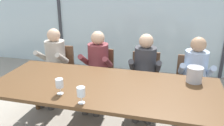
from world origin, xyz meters
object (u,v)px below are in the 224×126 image
Objects in this scene: chair_center at (145,77)px; wine_glass_near_bucket at (59,84)px; chair_near_curtain at (60,68)px; wine_glass_by_left_taster at (81,92)px; chair_left_of_center at (99,71)px; dining_table at (105,90)px; chair_right_of_center at (191,81)px; person_beige_jumper at (53,61)px; person_charcoal_jacket at (145,69)px; person_maroon_top at (97,65)px; person_pale_blue_shirt at (195,74)px; ice_bucket_primary at (195,74)px.

chair_center is 5.07× the size of wine_glass_near_bucket.
wine_glass_by_left_taster reaches higher than chair_near_curtain.
chair_center is (0.76, -0.03, 0.00)m from chair_left_of_center.
wine_glass_near_bucket is at bearing -67.40° from chair_near_curtain.
chair_right_of_center reaches higher than dining_table.
dining_table is at bearing -60.45° from chair_left_of_center.
dining_table is at bearing -116.79° from chair_center.
dining_table is 2.22× the size of person_beige_jumper.
chair_right_of_center is at bearing 6.65° from person_charcoal_jacket.
wine_glass_near_bucket is (0.69, -1.13, 0.20)m from person_beige_jumper.
person_maroon_top is at bearing 3.28° from person_beige_jumper.
chair_left_of_center is 1.48m from person_pale_blue_shirt.
chair_near_curtain is 4.54× the size of ice_bucket_primary.
chair_center is at bearing 58.30° from wine_glass_near_bucket.
chair_center is at bearing 5.95° from chair_left_of_center.
person_charcoal_jacket is at bearing 3.29° from person_beige_jumper.
chair_left_of_center is 0.73× the size of person_pale_blue_shirt.
wine_glass_near_bucket reaches higher than chair_left_of_center.
chair_left_of_center is 0.73× the size of person_charcoal_jacket.
chair_right_of_center is at bearing -4.54° from chair_near_curtain.
person_maroon_top is at bearing -15.54° from chair_near_curtain.
chair_near_curtain is 1.47m from wine_glass_near_bucket.
wine_glass_by_left_taster reaches higher than dining_table.
person_charcoal_jacket is at bearing 179.65° from person_pale_blue_shirt.
person_maroon_top reaches higher than dining_table.
person_charcoal_jacket is 1.00× the size of person_pale_blue_shirt.
chair_near_curtain is at bearing 124.30° from wine_glass_by_left_taster.
ice_bucket_primary reaches higher than chair_right_of_center.
person_charcoal_jacket is at bearing -10.00° from chair_near_curtain.
wine_glass_near_bucket reaches higher than dining_table.
wine_glass_by_left_taster is (-1.13, -0.80, 0.02)m from ice_bucket_primary.
chair_center is (0.38, 0.95, -0.19)m from dining_table.
wine_glass_by_left_taster is (-1.19, -1.26, 0.20)m from person_pale_blue_shirt.
dining_table is at bearing -64.43° from person_maroon_top.
wine_glass_by_left_taster is at bearing -133.72° from person_pale_blue_shirt.
chair_left_of_center is at bearing 100.71° from wine_glass_by_left_taster.
ice_bucket_primary is at bearing -97.55° from chair_right_of_center.
person_beige_jumper and person_charcoal_jacket have the same top height.
chair_right_of_center is at bearing 6.99° from person_beige_jumper.
person_beige_jumper is 2.18m from person_pale_blue_shirt.
chair_near_curtain is 1.45m from person_charcoal_jacket.
chair_right_of_center is at bearing 7.36° from chair_left_of_center.
person_pale_blue_shirt is at bearing -5.02° from person_charcoal_jacket.
chair_left_of_center is 1.43m from chair_right_of_center.
ice_bucket_primary is (1.02, 0.36, 0.16)m from dining_table.
chair_left_of_center is 0.73× the size of person_maroon_top.
ice_bucket_primary reaches higher than chair_left_of_center.
wine_glass_by_left_taster is (0.27, -1.42, 0.37)m from chair_left_of_center.
wine_glass_near_bucket is (-1.49, -1.13, 0.20)m from person_pale_blue_shirt.
person_pale_blue_shirt is at bearing 1.92° from chair_left_of_center.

